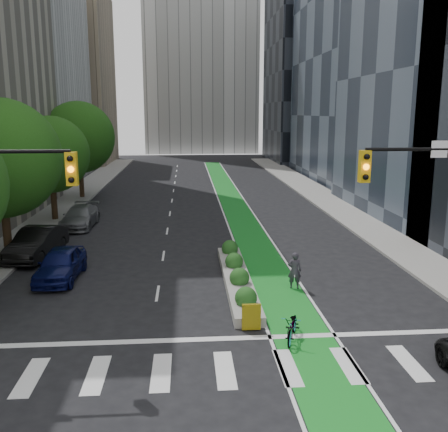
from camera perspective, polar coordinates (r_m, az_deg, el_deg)
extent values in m
plane|color=black|center=(17.38, -0.16, -15.58)|extent=(160.00, 160.00, 0.00)
cube|color=gray|center=(42.53, -18.78, 0.43)|extent=(3.60, 90.00, 0.15)
cube|color=gray|center=(43.14, 13.19, 0.91)|extent=(3.60, 90.00, 0.15)
cube|color=#177F23|center=(46.27, 0.86, 1.86)|extent=(2.20, 70.00, 0.01)
cube|color=tan|center=(83.71, -17.94, 14.67)|extent=(14.00, 16.00, 26.00)
cube|color=black|center=(86.23, 10.26, 15.61)|extent=(14.00, 18.00, 28.00)
cylinder|color=black|center=(29.63, -23.71, 0.15)|extent=(0.44, 0.44, 5.04)
sphere|color=#1F4C10|center=(29.22, -24.21, 6.03)|extent=(6.40, 6.40, 6.40)
cylinder|color=black|center=(39.10, -18.93, 2.70)|extent=(0.44, 0.44, 4.48)
sphere|color=#1F4C10|center=(38.80, -19.19, 6.66)|extent=(5.60, 5.60, 5.60)
cylinder|color=black|center=(48.72, -16.05, 4.96)|extent=(0.44, 0.44, 5.15)
sphere|color=#1F4C10|center=(48.47, -16.26, 8.63)|extent=(6.60, 6.60, 6.60)
cube|color=gold|center=(16.39, -17.00, 5.18)|extent=(0.34, 0.28, 1.05)
sphere|color=orange|center=(16.23, -17.12, 5.11)|extent=(0.20, 0.20, 0.20)
cylinder|color=black|center=(18.09, 24.14, 7.00)|extent=(5.50, 0.12, 0.12)
cube|color=gold|center=(17.01, 15.77, 5.48)|extent=(0.34, 0.28, 1.05)
sphere|color=orange|center=(16.86, 15.95, 5.41)|extent=(0.20, 0.20, 0.20)
cube|color=white|center=(17.94, 23.40, 7.02)|extent=(0.55, 0.04, 0.55)
cube|color=gray|center=(23.82, 1.51, -7.30)|extent=(1.20, 10.00, 0.40)
cube|color=yellow|center=(18.88, 3.14, -11.44)|extent=(0.70, 0.12, 1.00)
sphere|color=#194C19|center=(20.40, 2.52, -9.31)|extent=(0.90, 0.90, 0.90)
sphere|color=#194C19|center=(22.74, 1.77, -7.05)|extent=(0.90, 0.90, 0.90)
sphere|color=#194C19|center=(25.10, 1.17, -5.21)|extent=(0.90, 0.90, 0.90)
sphere|color=#194C19|center=(27.49, 0.67, -3.69)|extent=(0.90, 0.90, 0.90)
imported|color=gray|center=(18.36, 7.85, -12.39)|extent=(1.26, 2.02, 1.00)
imported|color=#332F38|center=(23.25, 8.06, -6.18)|extent=(0.69, 0.52, 1.73)
imported|color=#0B1146|center=(25.55, -18.17, -5.23)|extent=(1.96, 4.58, 1.54)
imported|color=black|center=(29.68, -20.61, -2.92)|extent=(2.45, 5.31, 1.69)
imported|color=slate|center=(36.68, -16.13, -0.07)|extent=(2.23, 5.18, 1.49)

